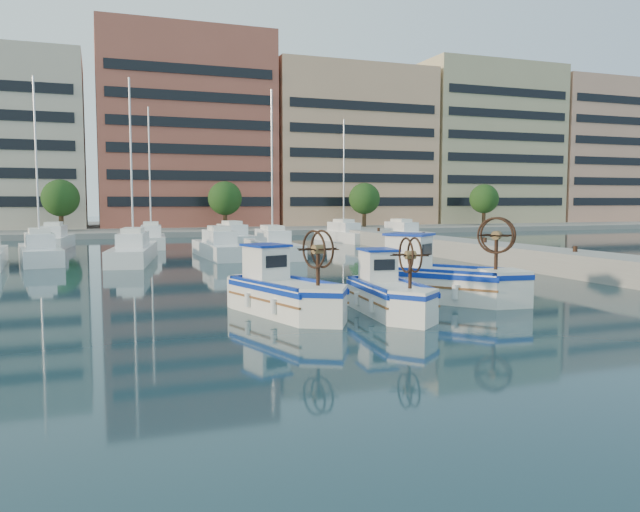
% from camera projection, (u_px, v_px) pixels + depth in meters
% --- Properties ---
extents(ground, '(300.00, 300.00, 0.00)m').
position_uv_depth(ground, '(405.00, 307.00, 22.52)').
color(ground, '#1B3947').
rests_on(ground, ground).
extents(quay, '(3.00, 60.00, 1.20)m').
position_uv_depth(quay, '(548.00, 260.00, 34.35)').
color(quay, gray).
rests_on(quay, ground).
extents(waterfront, '(180.00, 40.00, 25.60)m').
position_uv_depth(waterfront, '(246.00, 148.00, 85.63)').
color(waterfront, gray).
rests_on(waterfront, ground).
extents(yacht_marina, '(36.71, 23.59, 11.50)m').
position_uv_depth(yacht_marina, '(204.00, 245.00, 47.54)').
color(yacht_marina, white).
rests_on(yacht_marina, ground).
extents(fishing_boat_a, '(3.11, 4.85, 2.94)m').
position_uv_depth(fishing_boat_a, '(283.00, 290.00, 21.10)').
color(fishing_boat_a, white).
rests_on(fishing_boat_a, ground).
extents(fishing_boat_b, '(2.11, 4.42, 2.71)m').
position_uv_depth(fishing_boat_b, '(388.00, 291.00, 21.26)').
color(fishing_boat_b, white).
rests_on(fishing_boat_b, ground).
extents(fishing_boat_c, '(4.77, 5.20, 3.25)m').
position_uv_depth(fishing_boat_c, '(438.00, 277.00, 24.02)').
color(fishing_boat_c, white).
rests_on(fishing_boat_c, ground).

